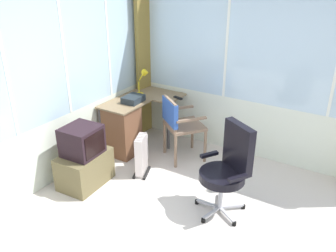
{
  "coord_description": "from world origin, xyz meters",
  "views": [
    {
      "loc": [
        -2.55,
        -1.2,
        2.56
      ],
      "look_at": [
        0.69,
        0.82,
        0.82
      ],
      "focal_mm": 38.28,
      "sensor_mm": 36.0,
      "label": 1
    }
  ],
  "objects": [
    {
      "name": "ground",
      "position": [
        0.0,
        0.0,
        -0.03
      ],
      "size": [
        4.98,
        5.22,
        0.06
      ],
      "primitive_type": "cube",
      "color": "beige"
    },
    {
      "name": "north_window_panel",
      "position": [
        0.0,
        2.14,
        1.26
      ],
      "size": [
        3.98,
        0.07,
        2.52
      ],
      "color": "silver",
      "rests_on": "ground"
    },
    {
      "name": "east_window_panel",
      "position": [
        2.02,
        0.0,
        1.26
      ],
      "size": [
        0.07,
        4.22,
        2.52
      ],
      "color": "silver",
      "rests_on": "ground"
    },
    {
      "name": "curtain_corner",
      "position": [
        1.89,
        2.01,
        1.21
      ],
      "size": [
        0.32,
        0.11,
        2.42
      ],
      "primitive_type": "cube",
      "rotation": [
        0.0,
        0.0,
        -0.11
      ],
      "color": "olive",
      "rests_on": "ground"
    },
    {
      "name": "desk",
      "position": [
        1.09,
        1.83,
        0.4
      ],
      "size": [
        1.16,
        0.8,
        0.75
      ],
      "color": "#7E684A",
      "rests_on": "ground"
    },
    {
      "name": "desk_lamp",
      "position": [
        1.62,
        1.82,
        1.01
      ],
      "size": [
        0.23,
        0.2,
        0.39
      ],
      "color": "yellow",
      "rests_on": "desk"
    },
    {
      "name": "tv_remote",
      "position": [
        1.71,
        1.29,
        0.76
      ],
      "size": [
        0.08,
        0.16,
        0.02
      ],
      "primitive_type": "cube",
      "rotation": [
        0.0,
        0.0,
        -0.27
      ],
      "color": "black",
      "rests_on": "desk"
    },
    {
      "name": "paper_tray",
      "position": [
        1.25,
        1.76,
        0.8
      ],
      "size": [
        0.31,
        0.24,
        0.09
      ],
      "primitive_type": "cube",
      "rotation": [
        0.0,
        0.0,
        0.05
      ],
      "color": "#222B31",
      "rests_on": "desk"
    },
    {
      "name": "wooden_armchair",
      "position": [
        1.32,
        1.08,
        0.6
      ],
      "size": [
        0.67,
        0.67,
        0.91
      ],
      "color": "#7F644F",
      "rests_on": "ground"
    },
    {
      "name": "office_chair",
      "position": [
        0.62,
        0.01,
        0.58
      ],
      "size": [
        0.6,
        0.62,
        1.04
      ],
      "color": "#B7B7BF",
      "rests_on": "ground"
    },
    {
      "name": "tv_on_stand",
      "position": [
        0.16,
        1.72,
        0.35
      ],
      "size": [
        0.66,
        0.48,
        0.79
      ],
      "color": "brown",
      "rests_on": "ground"
    },
    {
      "name": "space_heater",
      "position": [
        0.75,
        1.27,
        0.28
      ],
      "size": [
        0.37,
        0.27,
        0.54
      ],
      "color": "silver",
      "rests_on": "ground"
    }
  ]
}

